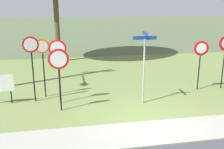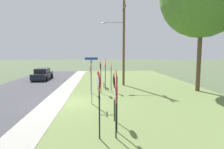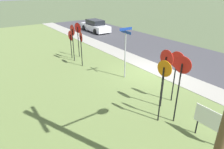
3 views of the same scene
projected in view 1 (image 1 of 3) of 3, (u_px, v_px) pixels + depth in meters
ground_plane at (147, 122)px, 9.05m from camera, size 160.00×160.00×0.00m
sidewalk_strip at (155, 132)px, 8.28m from camera, size 44.00×1.60×0.06m
grass_median at (115, 77)px, 14.73m from camera, size 44.00×12.00×0.04m
stop_sign_near_left at (32, 55)px, 10.39m from camera, size 0.66×0.14×2.80m
stop_sign_near_right at (59, 66)px, 9.49m from camera, size 0.78×0.11×2.46m
stop_sign_far_left at (43, 56)px, 10.97m from camera, size 0.63×0.11×2.62m
stop_sign_far_center at (58, 58)px, 10.21m from camera, size 0.72×0.11×2.70m
yield_sign_near_left at (201, 54)px, 11.97m from camera, size 0.70×0.16×2.40m
street_name_post at (144, 62)px, 10.30m from camera, size 0.96×0.82×3.00m
notice_board at (0, 85)px, 10.42m from camera, size 1.10×0.05×1.25m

